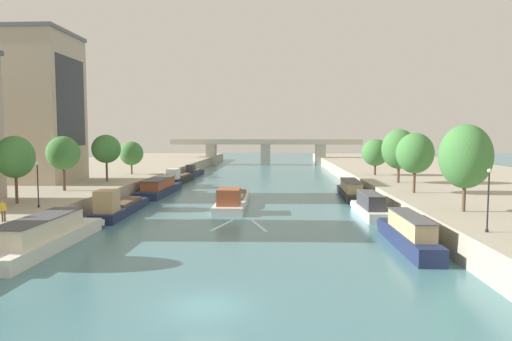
% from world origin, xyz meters
% --- Properties ---
extents(ground_plane, '(400.00, 400.00, 0.00)m').
position_xyz_m(ground_plane, '(0.00, 0.00, 0.00)').
color(ground_plane, teal).
extents(quay_left, '(36.00, 170.00, 2.31)m').
position_xyz_m(quay_left, '(-34.41, 55.00, 1.16)').
color(quay_left, '#A89E89').
rests_on(quay_left, ground).
extents(quay_right, '(36.00, 170.00, 2.31)m').
position_xyz_m(quay_right, '(34.41, 55.00, 1.16)').
color(quay_right, '#A89E89').
rests_on(quay_right, ground).
extents(barge_midriver, '(3.75, 17.87, 2.83)m').
position_xyz_m(barge_midriver, '(-1.94, 33.09, 0.83)').
color(barge_midriver, silver).
rests_on(barge_midriver, ground).
extents(wake_behind_barge, '(5.60, 5.92, 0.03)m').
position_xyz_m(wake_behind_barge, '(0.05, 21.12, 0.01)').
color(wake_behind_barge, silver).
rests_on(wake_behind_barge, ground).
extents(moored_boat_left_second, '(3.19, 15.55, 2.68)m').
position_xyz_m(moored_boat_left_second, '(-14.55, 11.15, 1.12)').
color(moored_boat_left_second, silver).
rests_on(moored_boat_left_second, ground).
extents(moored_boat_left_gap_after, '(3.06, 14.29, 3.30)m').
position_xyz_m(moored_boat_left_gap_after, '(-14.08, 26.24, 0.94)').
color(moored_boat_left_gap_after, '#1E284C').
rests_on(moored_boat_left_gap_after, ground).
extents(moored_boat_left_lone, '(3.35, 16.00, 2.51)m').
position_xyz_m(moored_boat_left_lone, '(-14.15, 43.79, 1.05)').
color(moored_boat_left_lone, '#1E284C').
rests_on(moored_boat_left_lone, ground).
extents(moored_boat_left_midway, '(3.07, 13.87, 2.97)m').
position_xyz_m(moored_boat_left_midway, '(-14.82, 59.87, 0.90)').
color(moored_boat_left_midway, black).
rests_on(moored_boat_left_midway, ground).
extents(moored_boat_left_end, '(2.49, 11.45, 2.71)m').
position_xyz_m(moored_boat_left_end, '(-14.68, 74.21, 0.81)').
color(moored_boat_left_end, '#1E284C').
rests_on(moored_boat_left_end, ground).
extents(moored_boat_right_midway, '(2.11, 12.68, 2.74)m').
position_xyz_m(moored_boat_right_midway, '(14.21, 13.09, 1.15)').
color(moored_boat_right_midway, '#1E284C').
rests_on(moored_boat_right_midway, ground).
extents(moored_boat_right_gap_after, '(2.41, 10.90, 2.64)m').
position_xyz_m(moored_boat_right_gap_after, '(13.95, 27.03, 1.10)').
color(moored_boat_right_gap_after, silver).
rests_on(moored_boat_right_gap_after, ground).
extents(moored_boat_right_end, '(3.07, 15.00, 2.53)m').
position_xyz_m(moored_boat_right_end, '(14.25, 41.89, 1.06)').
color(moored_boat_right_end, black).
rests_on(moored_boat_right_end, ground).
extents(tree_left_by_lamp, '(3.63, 3.63, 6.62)m').
position_xyz_m(tree_left_by_lamp, '(-21.74, 19.43, 6.86)').
color(tree_left_by_lamp, brown).
rests_on(tree_left_by_lamp, quay_left).
extents(tree_left_end_of_row, '(3.88, 3.88, 6.55)m').
position_xyz_m(tree_left_end_of_row, '(-21.99, 29.60, 6.83)').
color(tree_left_end_of_row, brown).
rests_on(tree_left_end_of_row, quay_left).
extents(tree_left_second, '(4.07, 4.07, 6.73)m').
position_xyz_m(tree_left_second, '(-20.96, 40.41, 6.99)').
color(tree_left_second, brown).
rests_on(tree_left_second, quay_left).
extents(tree_left_distant, '(4.00, 4.00, 5.60)m').
position_xyz_m(tree_left_distant, '(-21.24, 52.19, 5.88)').
color(tree_left_distant, brown).
rests_on(tree_left_distant, quay_left).
extents(tree_right_second, '(4.45, 4.45, 7.62)m').
position_xyz_m(tree_right_second, '(20.04, 16.92, 7.14)').
color(tree_right_second, brown).
rests_on(tree_right_second, quay_right).
extents(tree_right_distant, '(4.27, 4.27, 6.94)m').
position_xyz_m(tree_right_distant, '(19.56, 29.62, 6.90)').
color(tree_right_distant, brown).
rests_on(tree_right_distant, quay_right).
extents(tree_right_by_lamp, '(4.75, 4.75, 7.51)m').
position_xyz_m(tree_right_by_lamp, '(20.65, 40.53, 7.03)').
color(tree_right_by_lamp, brown).
rests_on(tree_right_by_lamp, quay_right).
extents(tree_right_third, '(4.41, 4.41, 6.04)m').
position_xyz_m(tree_right_third, '(19.98, 52.55, 6.09)').
color(tree_right_third, brown).
rests_on(tree_right_third, quay_right).
extents(lamppost_left_bank, '(0.28, 0.28, 4.21)m').
position_xyz_m(lamppost_left_bank, '(-18.35, 17.22, 4.64)').
color(lamppost_left_bank, black).
rests_on(lamppost_left_bank, quay_left).
extents(lamppost_right_bank, '(0.28, 0.28, 4.40)m').
position_xyz_m(lamppost_right_bank, '(18.22, 8.51, 4.73)').
color(lamppost_right_bank, black).
rests_on(lamppost_right_bank, quay_right).
extents(building_left_corner, '(14.66, 10.84, 21.12)m').
position_xyz_m(building_left_corner, '(-32.56, 39.45, 12.89)').
color(building_left_corner, '#B2A38E').
rests_on(building_left_corner, quay_left).
extents(bridge_far, '(56.82, 4.40, 7.68)m').
position_xyz_m(bridge_far, '(0.00, 110.99, 4.82)').
color(bridge_far, '#ADA899').
rests_on(bridge_far, ground).
extents(person_on_quay, '(0.31, 0.50, 1.62)m').
position_xyz_m(person_on_quay, '(-17.42, 10.47, 3.24)').
color(person_on_quay, '#473D33').
rests_on(person_on_quay, quay_left).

